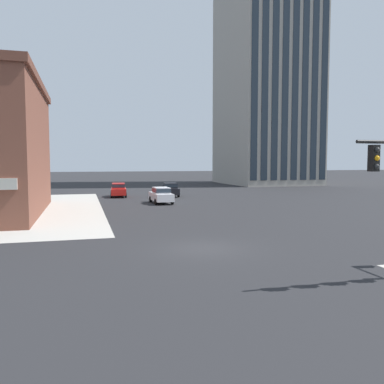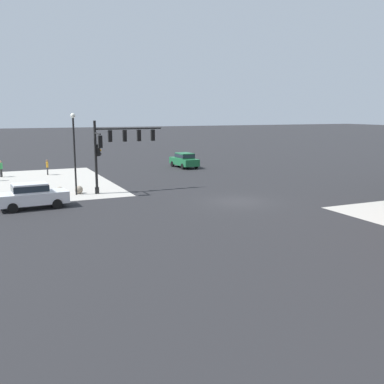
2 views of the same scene
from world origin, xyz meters
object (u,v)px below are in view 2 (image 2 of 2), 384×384
Objects in this scene: pedestrian_by_lamp at (1,168)px; street_lamp_corner_near at (74,145)px; traffic_signal_main at (114,145)px; bollard_sphere_curb_b at (60,191)px; car_main_mid at (32,195)px; pedestrian_with_bag at (47,166)px; bollard_sphere_curb_c at (39,192)px; car_parked_curb at (184,160)px; bollard_sphere_curb_a at (79,190)px; bench_near_signal at (32,189)px.

street_lamp_corner_near reaches higher than pedestrian_by_lamp.
traffic_signal_main is 15.36m from pedestrian_by_lamp.
car_main_mid is (2.34, 4.38, 0.61)m from bollard_sphere_curb_b.
pedestrian_with_bag is 0.34× the size of car_main_mid.
traffic_signal_main is 9.18× the size of bollard_sphere_curb_c.
bollard_sphere_curb_b is at bearing -28.88° from street_lamp_corner_near.
street_lamp_corner_near is at bearing 40.48° from car_parked_curb.
bollard_sphere_curb_c is 0.38× the size of pedestrian_by_lamp.
pedestrian_by_lamp is at bearing -66.28° from bollard_sphere_curb_a.
car_main_mid reaches higher than bollard_sphere_curb_c.
pedestrian_with_bag is (-1.94, -11.60, 0.57)m from bollard_sphere_curb_c.
pedestrian_by_lamp is 0.26× the size of street_lamp_corner_near.
pedestrian_with_bag is at bearing -103.05° from bench_near_signal.
bollard_sphere_curb_a is 3.75m from bench_near_signal.
traffic_signal_main reaches higher than car_parked_curb.
bollard_sphere_curb_a is 0.39× the size of pedestrian_with_bag.
bench_near_signal is 10.53m from pedestrian_by_lamp.
bollard_sphere_curb_c is 4.51m from car_main_mid.
pedestrian_with_bag is (3.67, -12.53, -2.82)m from traffic_signal_main.
car_parked_curb is at bearing -138.08° from car_main_mid.
traffic_signal_main is at bearing 174.46° from street_lamp_corner_near.
bollard_sphere_curb_a is 0.38× the size of pedestrian_by_lamp.
traffic_signal_main is 9.18× the size of bollard_sphere_curb_b.
bollard_sphere_curb_c is at bearing -0.66° from bollard_sphere_curb_b.
bollard_sphere_curb_c is 0.10× the size of street_lamp_corner_near.
pedestrian_by_lamp is at bearing -79.21° from bench_near_signal.
bollard_sphere_curb_b is at bearing 108.04° from pedestrian_by_lamp.
bollard_sphere_curb_b and bollard_sphere_curb_c have the same top height.
traffic_signal_main is 13.35m from pedestrian_with_bag.
bollard_sphere_curb_c is (2.95, -0.15, 0.00)m from bollard_sphere_curb_a.
traffic_signal_main is at bearing 121.81° from pedestrian_by_lamp.
street_lamp_corner_near is (-1.13, 0.63, 3.49)m from bollard_sphere_curb_b.
pedestrian_by_lamp is (7.96, -12.83, -2.78)m from traffic_signal_main.
bollard_sphere_curb_a is at bearing 177.05° from bollard_sphere_curb_c.
pedestrian_by_lamp is at bearing -1.32° from car_parked_curb.
bench_near_signal is 0.41× the size of car_main_mid.
bollard_sphere_curb_c is at bearing -9.40° from traffic_signal_main.
car_main_mid is (-1.54, 16.31, -0.01)m from pedestrian_by_lamp.
car_main_mid is at bearing 61.87° from bollard_sphere_curb_b.
bollard_sphere_curb_b is 1.54m from bollard_sphere_curb_c.
bollard_sphere_curb_b is 0.14× the size of car_main_mid.
bollard_sphere_curb_c is 0.14× the size of car_parked_curb.
bollard_sphere_curb_c is at bearing 34.22° from car_parked_curb.
traffic_signal_main is 0.91× the size of street_lamp_corner_near.
car_parked_curb is (-11.24, -12.39, -2.78)m from traffic_signal_main.
traffic_signal_main is 16.96m from car_parked_curb.
bollard_sphere_curb_b is 0.10× the size of street_lamp_corner_near.
bollard_sphere_curb_b reaches higher than bench_near_signal.
car_parked_curb is (-15.32, -11.48, 0.61)m from bollard_sphere_curb_b.
bench_near_signal is 10.30m from pedestrian_with_bag.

